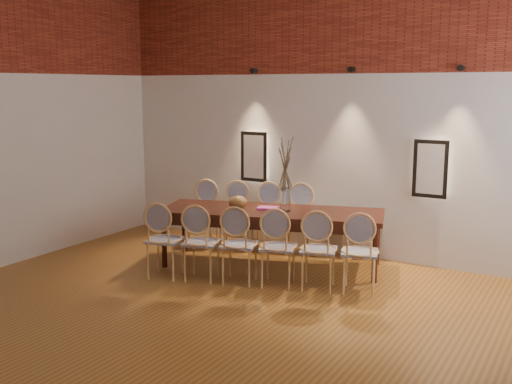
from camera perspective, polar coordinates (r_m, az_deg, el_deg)
The scene contains 25 objects.
floor at distance 5.76m, azimuth -6.60°, elevation -14.07°, with size 7.00×7.00×0.02m, color #9C6226.
wall_back at distance 8.37m, azimuth 8.01°, elevation 7.67°, with size 7.00×0.10×4.00m, color silver.
brick_band_back at distance 8.34m, azimuth 8.04°, elevation 16.26°, with size 7.00×0.02×1.50m, color maroon.
niche_left at distance 8.91m, azimuth -0.10°, elevation 3.40°, with size 0.36×0.06×0.66m, color #FFEAC6.
niche_right at distance 7.93m, azimuth 16.32°, elevation 2.14°, with size 0.36×0.06×0.66m, color #FFEAC6.
spot_fixture_left at distance 8.83m, azimuth -0.21°, elevation 11.46°, with size 0.08×0.08×0.10m, color black.
spot_fixture_mid at distance 8.17m, azimuth 9.07°, elevation 11.45°, with size 0.08×0.08×0.10m, color black.
spot_fixture_right at distance 7.76m, azimuth 18.92°, elevation 11.11°, with size 0.08×0.08×0.10m, color black.
dining_table at distance 7.85m, azimuth 1.48°, elevation -4.41°, with size 2.85×0.92×0.75m, color black.
chair_near_a at distance 7.48m, azimuth -8.68°, elevation -4.51°, with size 0.44×0.44×0.94m, color tan, non-canonical shape.
chair_near_b at distance 7.32m, azimuth -5.22°, elevation -4.76°, with size 0.44×0.44×0.94m, color tan, non-canonical shape.
chair_near_c at distance 7.18m, azimuth -1.60°, elevation -5.01°, with size 0.44×0.44×0.94m, color tan, non-canonical shape.
chair_near_d at distance 7.08m, azimuth 2.13°, elevation -5.24°, with size 0.44×0.44×0.94m, color tan, non-canonical shape.
chair_near_e at distance 7.00m, azimuth 5.97°, elevation -5.46°, with size 0.44×0.44×0.94m, color tan, non-canonical shape.
chair_near_f at distance 6.96m, azimuth 9.87°, elevation -5.65°, with size 0.44×0.44×0.94m, color tan, non-canonical shape.
chair_far_a at distance 8.82m, azimuth -5.09°, elevation -2.18°, with size 0.44×0.44×0.94m, color tan, non-canonical shape.
chair_far_b at distance 8.69m, azimuth -2.11°, elevation -2.34°, with size 0.44×0.44×0.94m, color tan, non-canonical shape.
chair_far_c at distance 8.58m, azimuth 0.95°, elevation -2.50°, with size 0.44×0.44×0.94m, color tan, non-canonical shape.
chair_far_d at distance 8.49m, azimuth 4.09°, elevation -2.66°, with size 0.44×0.44×0.94m, color tan, non-canonical shape.
chair_far_e at distance 8.43m, azimuth 7.29°, elevation -2.81°, with size 0.44×0.44×0.94m, color tan, non-canonical shape.
chair_far_f at distance 8.39m, azimuth 10.52°, elevation -2.95°, with size 0.44×0.44×0.94m, color tan, non-canonical shape.
vase at distance 7.70m, azimuth 2.80°, elevation -0.70°, with size 0.14×0.14×0.30m, color silver.
dried_branches at distance 7.63m, azimuth 2.83°, elevation 2.62°, with size 0.50×0.50×0.70m, color #443727, non-canonical shape.
bowl at distance 7.80m, azimuth -1.73°, elevation -1.00°, with size 0.24×0.24×0.18m, color brown.
book at distance 7.80m, azimuth 1.14°, elevation -1.56°, with size 0.26×0.18×0.03m, color #9A2D7E.
Camera 1 is at (3.20, -4.17, 2.35)m, focal length 42.00 mm.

